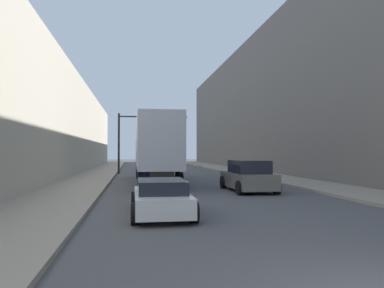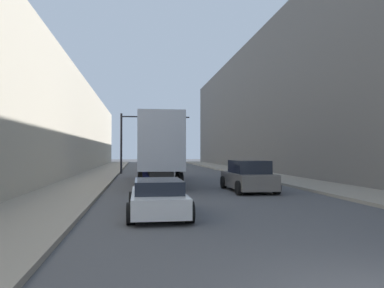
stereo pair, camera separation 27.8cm
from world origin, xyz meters
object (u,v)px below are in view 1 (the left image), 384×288
at_px(suv_car, 248,177).
at_px(traffic_signal_gantry, 136,132).
at_px(semi_truck, 155,148).
at_px(sedan_car, 161,198).

bearing_deg(suv_car, traffic_signal_gantry, 108.61).
xyz_separation_m(semi_truck, sedan_car, (-0.52, -12.83, -1.80)).
relative_size(sedan_car, traffic_signal_gantry, 0.64).
height_order(suv_car, traffic_signal_gantry, traffic_signal_gantry).
bearing_deg(sedan_car, semi_truck, 87.66).
bearing_deg(traffic_signal_gantry, suv_car, -71.39).
bearing_deg(traffic_signal_gantry, sedan_car, -88.53).
bearing_deg(semi_truck, sedan_car, -92.34).
relative_size(semi_truck, traffic_signal_gantry, 1.95).
height_order(sedan_car, traffic_signal_gantry, traffic_signal_gantry).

